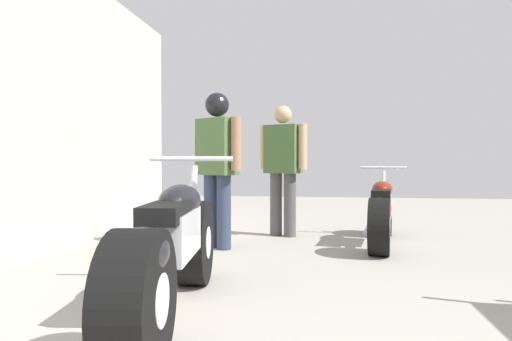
{
  "coord_description": "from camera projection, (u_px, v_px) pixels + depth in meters",
  "views": [
    {
      "loc": [
        -0.11,
        -0.09,
        0.95
      ],
      "look_at": [
        -0.68,
        3.79,
        0.87
      ],
      "focal_mm": 31.79,
      "sensor_mm": 36.0,
      "label": 1
    }
  ],
  "objects": [
    {
      "name": "motorcycle_maroon_cruiser",
      "position": [
        171.0,
        251.0,
        2.73
      ],
      "size": [
        0.63,
        2.13,
        0.99
      ],
      "color": "black",
      "rests_on": "ground_plane"
    },
    {
      "name": "mechanic_in_blue",
      "position": [
        283.0,
        162.0,
        5.77
      ],
      "size": [
        0.65,
        0.39,
        1.66
      ],
      "color": "#4C4C4C",
      "rests_on": "ground_plane"
    },
    {
      "name": "mechanic_with_helmet",
      "position": [
        217.0,
        155.0,
        4.95
      ],
      "size": [
        0.63,
        0.44,
        1.7
      ],
      "color": "#2D3851",
      "rests_on": "ground_plane"
    },
    {
      "name": "ground_plane",
      "position": [
        336.0,
        280.0,
        3.63
      ],
      "size": [
        17.17,
        17.17,
        0.0
      ],
      "primitive_type": "plane",
      "color": "#9E998E"
    },
    {
      "name": "garage_partition_left",
      "position": [
        2.0,
        91.0,
        4.03
      ],
      "size": [
        0.08,
        7.87,
        3.15
      ],
      "primitive_type": "cube",
      "color": "#B7B5AD",
      "rests_on": "ground_plane"
    },
    {
      "name": "motorcycle_black_naked",
      "position": [
        381.0,
        213.0,
        5.16
      ],
      "size": [
        0.63,
        1.91,
        0.89
      ],
      "color": "black",
      "rests_on": "ground_plane"
    }
  ]
}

